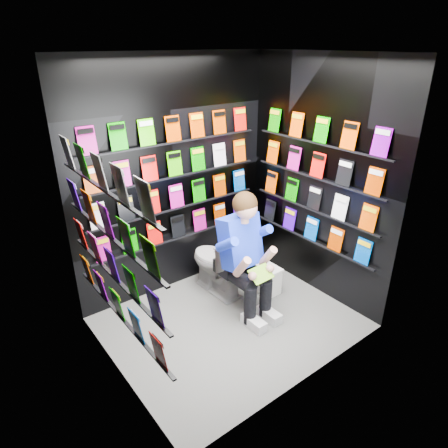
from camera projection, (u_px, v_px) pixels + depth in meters
floor at (230, 322)px, 4.18m from camera, size 2.40×2.40×0.00m
ceiling at (232, 52)px, 3.09m from camera, size 2.40×2.40×0.00m
wall_back at (174, 180)px, 4.36m from camera, size 2.40×0.04×2.60m
wall_front at (316, 249)px, 2.92m from camera, size 2.40×0.04×2.60m
wall_left at (105, 245)px, 2.97m from camera, size 0.04×2.00×2.60m
wall_right at (318, 182)px, 4.30m from camera, size 0.04×2.00×2.60m
comics_back at (176, 180)px, 4.33m from camera, size 2.10×0.06×1.37m
comics_left at (109, 243)px, 2.99m from camera, size 0.06×1.70×1.37m
comics_right at (316, 182)px, 4.28m from camera, size 0.06×1.70×1.37m
toilet at (217, 263)px, 4.57m from camera, size 0.44×0.76×0.73m
longbox at (263, 279)px, 4.67m from camera, size 0.22×0.40×0.30m
longbox_lid at (264, 267)px, 4.60m from camera, size 0.24×0.42×0.03m
reader at (239, 242)px, 4.11m from camera, size 0.58×0.83×1.50m
held_comic at (261, 274)px, 3.95m from camera, size 0.25×0.15×0.11m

